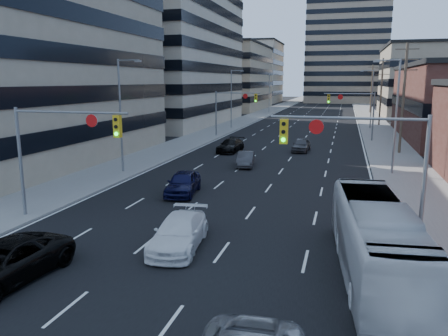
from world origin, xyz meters
TOP-DOWN VIEW (x-y plane):
  - ground at (0.00, 0.00)m, footprint 400.00×400.00m
  - road_surface at (0.00, 130.00)m, footprint 18.00×300.00m
  - sidewalk_left at (-11.50, 130.00)m, footprint 5.00×300.00m
  - sidewalk_right at (11.50, 130.00)m, footprint 5.00×300.00m
  - office_left_mid at (-27.00, 60.00)m, footprint 26.00×34.00m
  - office_left_far at (-24.00, 100.00)m, footprint 20.00×30.00m
  - office_right_far at (25.00, 88.00)m, footprint 22.00×28.00m
  - apartment_tower at (6.00, 150.00)m, footprint 26.00×26.00m
  - bg_block_left at (-28.00, 140.00)m, footprint 24.00×24.00m
  - bg_block_right at (32.00, 130.00)m, footprint 22.00×22.00m
  - signal_near_left at (-7.45, 8.00)m, footprint 6.59×0.33m
  - signal_near_right at (7.45, 8.00)m, footprint 6.59×0.33m
  - signal_far_left at (-7.68, 45.00)m, footprint 6.09×0.33m
  - signal_far_right at (7.68, 45.00)m, footprint 6.09×0.33m
  - utility_pole_block at (12.20, 36.00)m, footprint 2.20×0.28m
  - utility_pole_midblock at (12.20, 66.00)m, footprint 2.20×0.28m
  - utility_pole_distant at (12.20, 96.00)m, footprint 2.20×0.28m
  - streetlight_left_near at (-10.34, 20.00)m, footprint 2.03×0.22m
  - streetlight_left_mid at (-10.34, 55.00)m, footprint 2.03×0.22m
  - streetlight_left_far at (-10.34, 90.00)m, footprint 2.03×0.22m
  - streetlight_right_near at (10.34, 25.00)m, footprint 2.03×0.22m
  - streetlight_right_far at (10.34, 60.00)m, footprint 2.03×0.22m
  - black_pickup at (-5.20, 1.10)m, footprint 3.04×5.69m
  - white_van at (-0.20, 6.05)m, footprint 2.52×5.08m
  - transit_bus at (8.05, 5.36)m, footprint 3.47×10.59m
  - sedan_blue at (-3.38, 14.93)m, footprint 2.40×4.70m
  - sedan_grey_center at (-1.51, 25.39)m, footprint 1.89×4.05m
  - sedan_black_far at (-4.76, 32.61)m, footprint 2.28×4.89m
  - sedan_grey_right at (2.37, 34.95)m, footprint 1.79×4.17m

SIDE VIEW (x-z plane):
  - ground at x=0.00m, z-range 0.00..0.00m
  - road_surface at x=0.00m, z-range 0.00..0.02m
  - sidewalk_left at x=-11.50m, z-range 0.00..0.15m
  - sidewalk_right at x=11.50m, z-range 0.00..0.15m
  - sedan_grey_center at x=-1.51m, z-range 0.00..1.28m
  - sedan_black_far at x=-4.76m, z-range 0.00..1.38m
  - sedan_grey_right at x=2.37m, z-range 0.00..1.40m
  - white_van at x=-0.20m, z-range 0.00..1.42m
  - black_pickup at x=-5.20m, z-range 0.00..1.52m
  - sedan_blue at x=-3.38m, z-range 0.00..1.53m
  - transit_bus at x=8.05m, z-range 0.00..2.90m
  - signal_far_left at x=-7.68m, z-range 1.30..7.30m
  - signal_far_right at x=7.68m, z-range 1.30..7.30m
  - signal_near_left at x=-7.45m, z-range 1.33..7.33m
  - signal_near_right at x=7.45m, z-range 1.33..7.33m
  - streetlight_left_near at x=-10.34m, z-range 0.55..9.55m
  - streetlight_left_mid at x=-10.34m, z-range 0.55..9.55m
  - streetlight_left_far at x=-10.34m, z-range 0.55..9.55m
  - streetlight_right_near at x=10.34m, z-range 0.55..9.55m
  - streetlight_right_far at x=10.34m, z-range 0.55..9.55m
  - utility_pole_block at x=12.20m, z-range 0.28..11.28m
  - utility_pole_midblock at x=12.20m, z-range 0.28..11.28m
  - utility_pole_distant at x=12.20m, z-range 0.28..11.28m
  - bg_block_right at x=32.00m, z-range 0.00..12.00m
  - office_right_far at x=25.00m, z-range 0.00..14.00m
  - office_left_far at x=-24.00m, z-range 0.00..16.00m
  - bg_block_left at x=-28.00m, z-range 0.00..20.00m
  - office_left_mid at x=-27.00m, z-range 0.00..28.00m
  - apartment_tower at x=6.00m, z-range 0.00..58.00m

